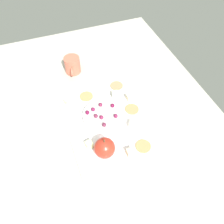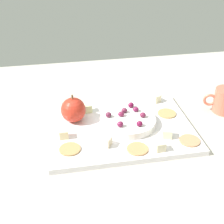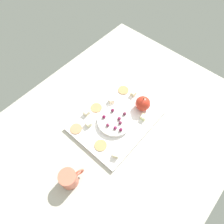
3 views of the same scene
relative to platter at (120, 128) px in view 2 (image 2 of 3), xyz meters
The scene contains 23 objects.
table 6.50cm from the platter, 141.31° to the right, with size 122.58×96.23×4.43cm, color #B0AC9F.
platter is the anchor object (origin of this frame).
serving_dish 3.00cm from the platter, 166.90° to the right, with size 15.51×15.51×1.99cm, color white.
apple_whole 14.03cm from the platter, 22.87° to the right, with size 7.02×7.02×7.02cm, color red.
apple_stem 15.77cm from the platter, 22.87° to the right, with size 0.50×0.50×1.20cm, color brown.
cheese_cube_0 12.39cm from the platter, 49.57° to the right, with size 2.36×2.36×2.36cm, color beige.
cheese_cube_1 9.60cm from the platter, 56.70° to the left, with size 2.36×2.36×2.36cm, color beige.
cheese_cube_2 13.47cm from the platter, 146.79° to the left, with size 2.36×2.36×2.36cm, color beige.
cheese_cube_3 14.46cm from the platter, 122.20° to the left, with size 2.36×2.36×2.36cm, color beige.
cheese_cube_4 18.08cm from the platter, 140.67° to the right, with size 2.36×2.36×2.36cm, color beige.
cheese_cube_5 15.91cm from the platter, ahead, with size 2.36×2.36×2.36cm, color beige.
cracker_0 16.49cm from the platter, 29.20° to the left, with size 5.36×5.36×0.40cm, color tan.
cracker_1 11.26cm from the platter, 101.52° to the left, with size 5.36×5.36×0.40cm, color tan.
cracker_2 15.25cm from the platter, 168.01° to the right, with size 5.36×5.36×0.40cm, color tan.
cracker_3 19.24cm from the platter, 148.31° to the left, with size 5.36×5.36×0.40cm, color tan.
grape_0 3.99cm from the platter, 109.38° to the right, with size 1.69×1.52×1.41cm, color maroon.
grape_1 4.96cm from the platter, 36.36° to the right, with size 1.69×1.52×1.48cm, color #5F2139.
grape_2 4.78cm from the platter, 79.30° to the left, with size 1.69×1.52×1.58cm, color maroon.
grape_3 7.05cm from the platter, 141.22° to the left, with size 1.69×1.52×1.51cm, color maroon.
grape_4 7.41cm from the platter, behind, with size 1.69×1.52×1.47cm, color maroon.
grape_5 8.08cm from the platter, 123.62° to the right, with size 1.69×1.52×1.60cm, color maroon.
grape_6 5.35cm from the platter, 119.15° to the right, with size 1.69×1.52×1.41cm, color maroon.
grape_7 7.44cm from the platter, 144.32° to the right, with size 1.69×1.52×1.38cm, color maroon.
Camera 2 is at (19.53, 73.46, 54.77)cm, focal length 49.90 mm.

